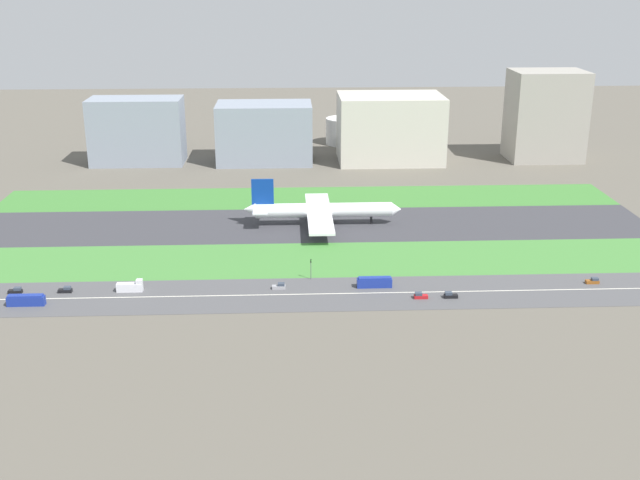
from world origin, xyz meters
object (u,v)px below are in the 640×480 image
(office_tower, at_px, (390,128))
(car_5, at_px, (420,296))
(car_2, at_px, (450,295))
(fuel_tank_west, at_px, (346,131))
(car_0, at_px, (593,281))
(traffic_light, at_px, (311,268))
(bus_0, at_px, (374,282))
(airliner, at_px, (320,210))
(terminal_building, at_px, (137,131))
(truck_0, at_px, (131,287))
(bus_1, at_px, (26,300))
(car_1, at_px, (280,286))
(car_4, at_px, (16,291))
(car_3, at_px, (66,290))
(hangar_building, at_px, (264,133))
(cargo_warehouse, at_px, (545,116))

(office_tower, bearing_deg, car_5, -94.36)
(car_2, height_order, fuel_tank_west, fuel_tank_west)
(car_0, bearing_deg, traffic_light, 175.17)
(bus_0, bearing_deg, car_2, -23.21)
(bus_0, relative_size, car_2, 2.64)
(car_5, xyz_separation_m, traffic_light, (-34.47, 17.99, 3.37))
(fuel_tank_west, bearing_deg, airliner, -98.08)
(terminal_building, distance_m, office_tower, 137.15)
(truck_0, height_order, terminal_building, terminal_building)
(truck_0, distance_m, office_tower, 212.49)
(terminal_building, bearing_deg, bus_1, -90.58)
(car_1, height_order, car_2, same)
(car_5, xyz_separation_m, car_4, (-130.87, 10.00, 0.00))
(car_5, distance_m, car_3, 115.27)
(office_tower, bearing_deg, hangar_building, 180.00)
(traffic_light, bearing_deg, fuel_tank_west, 82.65)
(car_1, xyz_separation_m, terminal_building, (-77.37, 182.00, 16.72))
(fuel_tank_west, bearing_deg, hangar_building, -136.67)
(car_5, distance_m, truck_0, 94.34)
(car_4, relative_size, car_0, 1.00)
(airliner, height_order, traffic_light, airliner)
(traffic_light, bearing_deg, car_1, -143.11)
(bus_0, distance_m, car_0, 73.72)
(car_1, distance_m, traffic_light, 13.74)
(bus_0, xyz_separation_m, traffic_light, (-20.81, 7.99, 2.47))
(airliner, relative_size, truck_0, 7.74)
(car_5, xyz_separation_m, car_0, (60.05, 10.00, 0.00))
(airliner, relative_size, car_3, 14.77)
(office_tower, bearing_deg, traffic_light, -105.77)
(bus_1, distance_m, office_tower, 237.64)
(bus_0, distance_m, terminal_building, 212.65)
(bus_1, relative_size, hangar_building, 0.23)
(airliner, distance_m, hangar_building, 117.15)
(cargo_warehouse, bearing_deg, airliner, -138.54)
(airliner, distance_m, car_0, 111.99)
(bus_0, relative_size, car_4, 2.64)
(traffic_light, distance_m, cargo_warehouse, 220.97)
(bus_0, relative_size, car_3, 2.64)
(car_2, height_order, traffic_light, traffic_light)
(airliner, distance_m, bus_0, 69.80)
(car_1, bearing_deg, truck_0, -180.00)
(cargo_warehouse, bearing_deg, car_5, -117.57)
(car_1, distance_m, car_5, 46.22)
(airliner, xyz_separation_m, bus_1, (-95.67, -78.00, -4.41))
(hangar_building, relative_size, fuel_tank_west, 2.16)
(terminal_building, bearing_deg, car_5, -57.46)
(fuel_tank_west, bearing_deg, bus_1, -116.51)
(truck_0, xyz_separation_m, cargo_warehouse, (194.06, 182.00, 22.62))
(bus_1, bearing_deg, car_3, -133.84)
(car_1, distance_m, car_4, 85.75)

